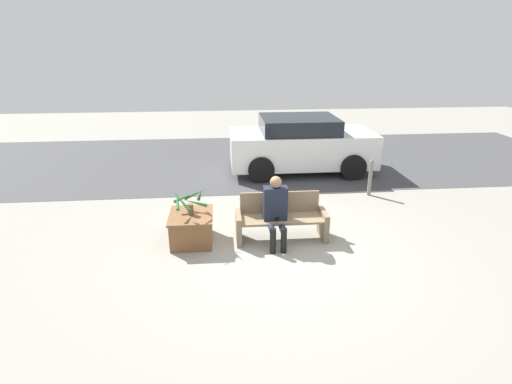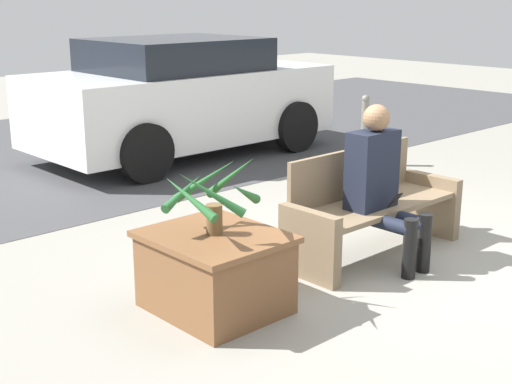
% 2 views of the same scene
% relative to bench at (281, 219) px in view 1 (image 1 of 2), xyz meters
% --- Properties ---
extents(ground_plane, '(30.00, 30.00, 0.00)m').
position_rel_bench_xyz_m(ground_plane, '(-0.10, -0.46, -0.39)').
color(ground_plane, gray).
extents(road_surface, '(20.00, 6.00, 0.01)m').
position_rel_bench_xyz_m(road_surface, '(-0.10, 5.23, -0.38)').
color(road_surface, '#424244').
rests_on(road_surface, ground_plane).
extents(bench, '(1.64, 0.56, 0.83)m').
position_rel_bench_xyz_m(bench, '(0.00, 0.00, 0.00)').
color(bench, '#7A664C').
rests_on(bench, ground_plane).
extents(person_seated, '(0.41, 0.61, 1.24)m').
position_rel_bench_xyz_m(person_seated, '(-0.12, -0.18, 0.28)').
color(person_seated, black).
rests_on(person_seated, ground_plane).
extents(planter_box, '(0.77, 0.88, 0.53)m').
position_rel_bench_xyz_m(planter_box, '(-1.62, 0.01, -0.10)').
color(planter_box, brown).
rests_on(planter_box, ground_plane).
extents(potted_plant, '(0.63, 0.65, 0.52)m').
position_rel_bench_xyz_m(potted_plant, '(-1.63, 0.02, 0.41)').
color(potted_plant, brown).
rests_on(potted_plant, planter_box).
extents(parked_car, '(3.88, 1.98, 1.51)m').
position_rel_bench_xyz_m(parked_car, '(1.15, 4.01, 0.37)').
color(parked_car, silver).
rests_on(parked_car, ground_plane).
extents(bollard_post, '(0.10, 0.10, 0.87)m').
position_rel_bench_xyz_m(bollard_post, '(2.40, 1.98, 0.07)').
color(bollard_post, slate).
rests_on(bollard_post, ground_plane).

